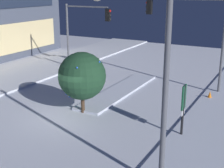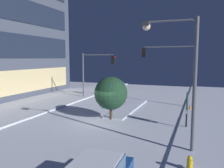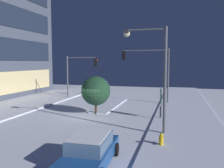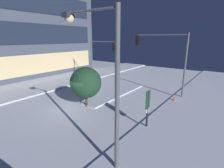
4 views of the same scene
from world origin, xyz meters
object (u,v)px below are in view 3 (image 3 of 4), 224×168
at_px(construction_cone, 165,104).
at_px(traffic_light_corner_near_right, 149,65).
at_px(car_near, 90,151).
at_px(parking_info_sign, 161,100).
at_px(street_lamp_arched, 153,65).
at_px(traffic_light_corner_far_right, 80,69).
at_px(decorated_tree_median, 96,91).
at_px(fire_hydrant, 161,140).

bearing_deg(construction_cone, traffic_light_corner_near_right, 51.93).
xyz_separation_m(car_near, parking_info_sign, (10.03, -2.50, 0.95)).
xyz_separation_m(parking_info_sign, construction_cone, (6.19, -0.01, -1.38)).
distance_m(traffic_light_corner_near_right, street_lamp_arched, 12.23).
relative_size(car_near, traffic_light_corner_far_right, 0.81).
bearing_deg(car_near, parking_info_sign, -17.07).
distance_m(car_near, street_lamp_arched, 7.28).
height_order(car_near, traffic_light_corner_far_right, traffic_light_corner_far_right).
bearing_deg(traffic_light_corner_far_right, parking_info_sign, -37.68).
distance_m(street_lamp_arched, decorated_tree_median, 7.84).
bearing_deg(traffic_light_corner_near_right, traffic_light_corner_far_right, -6.24).
distance_m(parking_info_sign, decorated_tree_median, 6.03).
bearing_deg(car_near, traffic_light_corner_near_right, -4.80).
bearing_deg(decorated_tree_median, traffic_light_corner_near_right, -28.64).
height_order(street_lamp_arched, fire_hydrant, street_lamp_arched).
relative_size(traffic_light_corner_near_right, construction_cone, 11.75).
bearing_deg(construction_cone, street_lamp_arched, 178.51).
xyz_separation_m(car_near, decorated_tree_median, (10.37, 3.50, 1.49)).
xyz_separation_m(street_lamp_arched, construction_cone, (10.57, -0.28, -4.43)).
height_order(fire_hydrant, parking_info_sign, parking_info_sign).
xyz_separation_m(car_near, construction_cone, (16.22, -2.51, -0.44)).
height_order(traffic_light_corner_near_right, traffic_light_corner_far_right, traffic_light_corner_near_right).
bearing_deg(traffic_light_corner_far_right, decorated_tree_median, -57.60).
relative_size(traffic_light_corner_near_right, traffic_light_corner_far_right, 1.14).
relative_size(traffic_light_corner_near_right, street_lamp_arched, 0.90).
distance_m(car_near, decorated_tree_median, 11.05).
bearing_deg(decorated_tree_median, car_near, -161.37).
relative_size(fire_hydrant, decorated_tree_median, 0.23).
height_order(traffic_light_corner_near_right, decorated_tree_median, traffic_light_corner_near_right).
height_order(traffic_light_corner_far_right, parking_info_sign, traffic_light_corner_far_right).
height_order(street_lamp_arched, construction_cone, street_lamp_arched).
relative_size(traffic_light_corner_near_right, fire_hydrant, 7.89).
distance_m(car_near, traffic_light_corner_near_right, 18.19).
distance_m(car_near, fire_hydrant, 4.56).
bearing_deg(street_lamp_arched, car_near, 66.40).
bearing_deg(traffic_light_corner_near_right, street_lamp_arched, 97.97).
bearing_deg(decorated_tree_median, construction_cone, -45.77).
relative_size(car_near, parking_info_sign, 1.74).
relative_size(street_lamp_arched, parking_info_sign, 2.72).
height_order(traffic_light_corner_near_right, parking_info_sign, traffic_light_corner_near_right).
distance_m(parking_info_sign, construction_cone, 6.34).
height_order(street_lamp_arched, parking_info_sign, street_lamp_arched).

